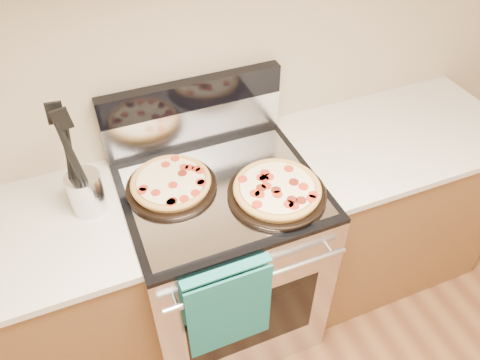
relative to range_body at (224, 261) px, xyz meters
name	(u,v)px	position (x,y,z in m)	size (l,w,h in m)	color
wall_back	(185,46)	(0.00, 0.35, 0.90)	(4.00, 4.00, 0.00)	#C2AF8C
range_body	(224,261)	(0.00, 0.00, 0.00)	(0.76, 0.68, 0.90)	#B7B7BC
oven_window	(253,322)	(0.00, -0.34, 0.00)	(0.56, 0.01, 0.40)	black
cooktop	(221,189)	(0.00, 0.00, 0.46)	(0.76, 0.68, 0.02)	black
backsplash_lower	(194,124)	(0.00, 0.31, 0.56)	(0.76, 0.06, 0.18)	silver
backsplash_upper	(192,94)	(0.00, 0.31, 0.71)	(0.76, 0.06, 0.12)	black
oven_handle	(259,279)	(0.00, -0.38, 0.35)	(0.03, 0.03, 0.70)	silver
dish_towel	(228,306)	(-0.12, -0.38, 0.25)	(0.32, 0.05, 0.42)	#165A6E
foil_sheet	(223,191)	(0.00, -0.03, 0.47)	(0.70, 0.55, 0.01)	gray
cabinet_left	(22,322)	(-0.88, 0.03, -0.01)	(1.00, 0.62, 0.88)	brown
cabinet_right	(380,205)	(0.88, 0.03, -0.01)	(1.00, 0.62, 0.88)	brown
countertop_right	(401,135)	(0.88, 0.03, 0.45)	(1.02, 0.64, 0.03)	beige
pepperoni_pizza_back	(171,184)	(-0.18, 0.06, 0.50)	(0.35, 0.35, 0.05)	#B68437
pepperoni_pizza_front	(277,190)	(0.18, -0.13, 0.50)	(0.37, 0.37, 0.05)	#B68437
utensil_crock	(86,193)	(-0.49, 0.09, 0.54)	(0.13, 0.13, 0.16)	silver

